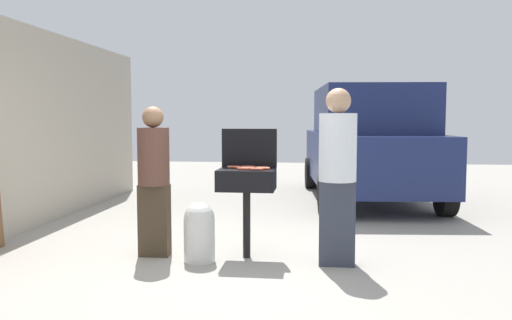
{
  "coord_description": "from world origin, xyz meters",
  "views": [
    {
      "loc": [
        0.95,
        -5.11,
        1.47
      ],
      "look_at": [
        0.28,
        0.69,
        1.0
      ],
      "focal_mm": 35.91,
      "sensor_mm": 36.0,
      "label": 1
    }
  ],
  "objects": [
    {
      "name": "hot_dog_10",
      "position": [
        0.22,
        0.08,
        0.96
      ],
      "size": [
        0.13,
        0.04,
        0.03
      ],
      "primitive_type": "cylinder",
      "rotation": [
        0.0,
        1.57,
        -0.12
      ],
      "color": "#B74C33",
      "rests_on": "bbq_grill"
    },
    {
      "name": "hot_dog_9",
      "position": [
        0.17,
        0.23,
        0.96
      ],
      "size": [
        0.13,
        0.03,
        0.03
      ],
      "primitive_type": "cylinder",
      "rotation": [
        0.0,
        1.57,
        0.0
      ],
      "color": "#C6593D",
      "rests_on": "bbq_grill"
    },
    {
      "name": "hot_dog_0",
      "position": [
        0.36,
        0.06,
        0.96
      ],
      "size": [
        0.13,
        0.04,
        0.03
      ],
      "primitive_type": "cylinder",
      "rotation": [
        0.0,
        1.57,
        -0.07
      ],
      "color": "#B74C33",
      "rests_on": "bbq_grill"
    },
    {
      "name": "hot_dog_3",
      "position": [
        0.22,
        0.2,
        0.96
      ],
      "size": [
        0.13,
        0.04,
        0.03
      ],
      "primitive_type": "cylinder",
      "rotation": [
        0.0,
        1.57,
        -0.1
      ],
      "color": "#C6593D",
      "rests_on": "bbq_grill"
    },
    {
      "name": "hot_dog_1",
      "position": [
        0.26,
        0.14,
        0.96
      ],
      "size": [
        0.13,
        0.03,
        0.03
      ],
      "primitive_type": "cylinder",
      "rotation": [
        0.0,
        1.57,
        0.07
      ],
      "color": "#B74C33",
      "rests_on": "bbq_grill"
    },
    {
      "name": "hot_dog_2",
      "position": [
        0.42,
        0.17,
        0.96
      ],
      "size": [
        0.13,
        0.04,
        0.03
      ],
      "primitive_type": "cylinder",
      "rotation": [
        0.0,
        1.57,
        -0.07
      ],
      "color": "#C6593D",
      "rests_on": "bbq_grill"
    },
    {
      "name": "person_right",
      "position": [
        1.17,
        0.01,
        0.96
      ],
      "size": [
        0.37,
        0.37,
        1.77
      ],
      "rotation": [
        0.0,
        0.0,
        2.96
      ],
      "color": "#333847",
      "rests_on": "ground"
    },
    {
      "name": "hot_dog_6",
      "position": [
        0.41,
        0.11,
        0.96
      ],
      "size": [
        0.13,
        0.03,
        0.03
      ],
      "primitive_type": "cylinder",
      "rotation": [
        0.0,
        1.57,
        0.04
      ],
      "color": "#AD4228",
      "rests_on": "bbq_grill"
    },
    {
      "name": "hot_dog_5",
      "position": [
        0.38,
        0.2,
        0.96
      ],
      "size": [
        0.13,
        0.03,
        0.03
      ],
      "primitive_type": "cylinder",
      "rotation": [
        0.0,
        1.57,
        0.01
      ],
      "color": "#B74C33",
      "rests_on": "bbq_grill"
    },
    {
      "name": "person_left",
      "position": [
        -0.76,
        0.14,
        0.87
      ],
      "size": [
        0.34,
        0.34,
        1.6
      ],
      "rotation": [
        0.0,
        0.0,
        0.26
      ],
      "color": "#3F3323",
      "rests_on": "ground"
    },
    {
      "name": "hot_dog_7",
      "position": [
        0.39,
        0.24,
        0.96
      ],
      "size": [
        0.13,
        0.03,
        0.03
      ],
      "primitive_type": "cylinder",
      "rotation": [
        0.0,
        1.57,
        0.05
      ],
      "color": "#AD4228",
      "rests_on": "bbq_grill"
    },
    {
      "name": "bbq_grill",
      "position": [
        0.24,
        0.19,
        0.8
      ],
      "size": [
        0.6,
        0.44,
        0.94
      ],
      "color": "black",
      "rests_on": "ground"
    },
    {
      "name": "propane_tank",
      "position": [
        -0.23,
        -0.03,
        0.32
      ],
      "size": [
        0.32,
        0.32,
        0.62
      ],
      "color": "silver",
      "rests_on": "ground"
    },
    {
      "name": "grill_lid_open",
      "position": [
        0.24,
        0.41,
        1.15
      ],
      "size": [
        0.6,
        0.05,
        0.42
      ],
      "primitive_type": "cube",
      "color": "black",
      "rests_on": "bbq_grill"
    },
    {
      "name": "house_wall_side",
      "position": [
        -2.91,
        1.0,
        1.35
      ],
      "size": [
        0.24,
        8.0,
        2.71
      ],
      "primitive_type": "cube",
      "color": "#B2A893",
      "rests_on": "ground"
    },
    {
      "name": "ground_plane",
      "position": [
        0.0,
        0.0,
        0.0
      ],
      "size": [
        24.0,
        24.0,
        0.0
      ],
      "primitive_type": "plane",
      "color": "#9E998E"
    },
    {
      "name": "hot_dog_4",
      "position": [
        0.24,
        0.29,
        0.96
      ],
      "size": [
        0.13,
        0.03,
        0.03
      ],
      "primitive_type": "cylinder",
      "rotation": [
        0.0,
        1.57,
        -0.03
      ],
      "color": "#C6593D",
      "rests_on": "bbq_grill"
    },
    {
      "name": "hot_dog_8",
      "position": [
        0.08,
        0.27,
        0.96
      ],
      "size": [
        0.13,
        0.04,
        0.03
      ],
      "primitive_type": "cylinder",
      "rotation": [
        0.0,
        1.57,
        -0.09
      ],
      "color": "#C6593D",
      "rests_on": "bbq_grill"
    },
    {
      "name": "parked_minivan",
      "position": [
        1.9,
        4.23,
        1.03
      ],
      "size": [
        2.33,
        4.55,
        2.02
      ],
      "rotation": [
        0.0,
        0.0,
        3.23
      ],
      "color": "navy",
      "rests_on": "ground"
    }
  ]
}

